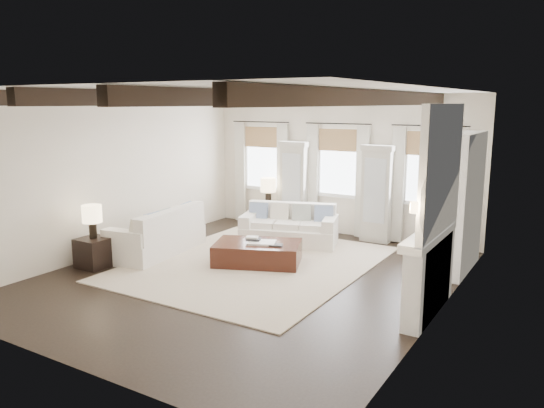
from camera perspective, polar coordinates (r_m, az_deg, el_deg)
The scene contains 16 objects.
ground at distance 9.40m, azimuth -2.48°, elevation -7.85°, with size 7.50×7.50×0.00m, color black.
room_shell at distance 9.37m, azimuth 4.30°, elevation 3.94°, with size 6.54×7.54×3.22m.
area_rug at distance 10.13m, azimuth -1.90°, elevation -6.40°, with size 4.03×4.94×0.02m, color #BFAE96.
sofa_back at distance 11.45m, azimuth 1.89°, elevation -2.63°, with size 2.20×1.49×0.86m.
sofa_left at distance 10.94m, azimuth -12.03°, elevation -3.33°, with size 1.24×2.28×0.93m.
ottoman at distance 10.07m, azimuth -1.56°, elevation -5.32°, with size 1.59×0.99×0.42m, color black.
tray at distance 9.93m, azimuth -1.09°, elevation -4.17°, with size 0.50×0.38×0.04m, color white.
book_lower at distance 10.03m, azimuth -2.02°, elevation -3.80°, with size 0.26×0.20×0.04m, color #262628.
book_upper at distance 10.03m, azimuth -2.17°, elevation -3.59°, with size 0.22×0.17×0.03m, color beige.
book_loose at distance 9.77m, azimuth 0.41°, elevation -4.45°, with size 0.24×0.18×0.03m, color #262628.
side_table_front at distance 10.41m, azimuth -18.56°, elevation -4.97°, with size 0.55×0.55×0.55m, color black.
lamp_front at distance 10.25m, azimuth -18.79°, elevation -1.21°, with size 0.36×0.36×0.62m.
side_table_back at distance 12.73m, azimuth -0.40°, elevation -1.41°, with size 0.41×0.41×0.62m, color black.
lamp_back at distance 12.59m, azimuth -0.41°, elevation 1.88°, with size 0.37×0.37×0.64m.
candlestick_near at distance 7.94m, azimuth 14.54°, elevation -9.04°, with size 0.18×0.18×0.87m.
candlestick_far at distance 8.37m, azimuth 15.44°, elevation -8.47°, with size 0.15×0.15×0.73m.
Camera 1 is at (4.96, -7.39, 3.01)m, focal length 35.00 mm.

